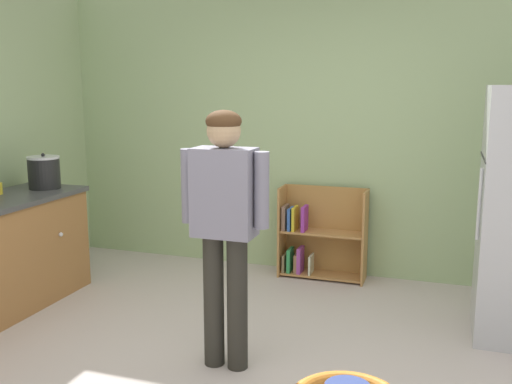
{
  "coord_description": "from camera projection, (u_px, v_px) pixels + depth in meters",
  "views": [
    {
      "loc": [
        1.13,
        -2.97,
        1.78
      ],
      "look_at": [
        -0.09,
        0.63,
        1.07
      ],
      "focal_mm": 40.25,
      "sensor_mm": 36.0,
      "label": 1
    }
  ],
  "objects": [
    {
      "name": "back_wall",
      "position": [
        323.0,
        132.0,
        5.37
      ],
      "size": [
        5.2,
        0.06,
        2.7
      ],
      "primitive_type": "cube",
      "color": "#9EB984",
      "rests_on": "ground"
    },
    {
      "name": "standing_person",
      "position": [
        225.0,
        216.0,
        3.52
      ],
      "size": [
        0.57,
        0.22,
        1.63
      ],
      "color": "#2A2923",
      "rests_on": "ground"
    },
    {
      "name": "bookshelf",
      "position": [
        317.0,
        238.0,
        5.38
      ],
      "size": [
        0.8,
        0.28,
        0.85
      ],
      "color": "#AD7C44",
      "rests_on": "ground"
    },
    {
      "name": "crock_pot",
      "position": [
        44.0,
        172.0,
        4.94
      ],
      "size": [
        0.27,
        0.27,
        0.31
      ],
      "color": "black",
      "rests_on": "kitchen_counter"
    }
  ]
}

